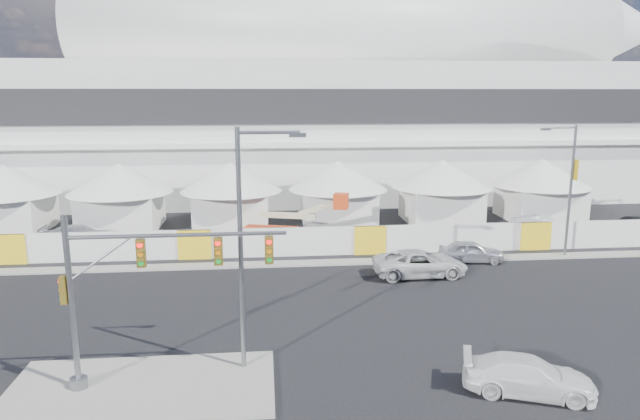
{
  "coord_description": "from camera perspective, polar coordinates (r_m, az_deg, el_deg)",
  "views": [
    {
      "loc": [
        -1.2,
        -23.41,
        11.07
      ],
      "look_at": [
        2.08,
        10.0,
        4.14
      ],
      "focal_mm": 32.0,
      "sensor_mm": 36.0,
      "label": 1
    }
  ],
  "objects": [
    {
      "name": "median_island",
      "position": [
        23.68,
        -17.36,
        -16.58
      ],
      "size": [
        10.0,
        5.0,
        0.15
      ],
      "primitive_type": "cube",
      "color": "gray",
      "rests_on": "ground"
    },
    {
      "name": "pickup_curb",
      "position": [
        35.63,
        9.99,
        -5.27
      ],
      "size": [
        2.78,
        5.8,
        1.59
      ],
      "primitive_type": "imported",
      "rotation": [
        0.0,
        0.0,
        1.59
      ],
      "color": "silver",
      "rests_on": "ground"
    },
    {
      "name": "tent_row",
      "position": [
        48.1,
        -3.5,
        2.17
      ],
      "size": [
        53.4,
        8.4,
        5.4
      ],
      "color": "silver",
      "rests_on": "ground"
    },
    {
      "name": "traffic_mast",
      "position": [
        22.37,
        -19.11,
        -7.82
      ],
      "size": [
        8.23,
        0.65,
        6.67
      ],
      "color": "slate",
      "rests_on": "median_island"
    },
    {
      "name": "hoarding_fence",
      "position": [
        39.88,
        4.99,
        -3.0
      ],
      "size": [
        70.0,
        0.25,
        2.0
      ],
      "primitive_type": "cube",
      "color": "silver",
      "rests_on": "ground"
    },
    {
      "name": "lot_car_c",
      "position": [
        45.43,
        -22.94,
        -2.39
      ],
      "size": [
        2.24,
        5.27,
        1.51
      ],
      "primitive_type": "imported",
      "rotation": [
        0.0,
        0.0,
        1.59
      ],
      "color": "silver",
      "rests_on": "ground"
    },
    {
      "name": "sedan_silver",
      "position": [
        39.23,
        14.87,
        -4.02
      ],
      "size": [
        2.29,
        4.43,
        1.44
      ],
      "primitive_type": "imported",
      "rotation": [
        0.0,
        0.0,
        1.43
      ],
      "color": "silver",
      "rests_on": "ground"
    },
    {
      "name": "lot_car_a",
      "position": [
        48.06,
        21.2,
        -1.51
      ],
      "size": [
        4.04,
        4.69,
        1.53
      ],
      "primitive_type": "imported",
      "rotation": [
        0.0,
        0.0,
        0.94
      ],
      "color": "silver",
      "rests_on": "ground"
    },
    {
      "name": "ground",
      "position": [
        25.92,
        -2.49,
        -13.62
      ],
      "size": [
        160.0,
        160.0,
        0.0
      ],
      "primitive_type": "plane",
      "color": "black",
      "rests_on": "ground"
    },
    {
      "name": "streetlight_median",
      "position": [
        22.29,
        -7.33,
        -2.37
      ],
      "size": [
        2.67,
        0.27,
        9.67
      ],
      "color": "slate",
      "rests_on": "median_island"
    },
    {
      "name": "pickup_near",
      "position": [
        23.49,
        20.13,
        -15.3
      ],
      "size": [
        3.37,
        5.17,
        1.39
      ],
      "primitive_type": "imported",
      "rotation": [
        0.0,
        0.0,
        1.25
      ],
      "color": "white",
      "rests_on": "ground"
    },
    {
      "name": "streetlight_curb",
      "position": [
        41.63,
        23.58,
        2.63
      ],
      "size": [
        2.67,
        0.6,
        9.01
      ],
      "color": "gray",
      "rests_on": "ground"
    },
    {
      "name": "stadium",
      "position": [
        65.68,
        3.12,
        10.24
      ],
      "size": [
        80.0,
        24.8,
        21.98
      ],
      "color": "silver",
      "rests_on": "ground"
    },
    {
      "name": "boom_lift",
      "position": [
        42.55,
        -3.98,
        -1.95
      ],
      "size": [
        8.08,
        2.83,
        3.98
      ],
      "rotation": [
        0.0,
        0.0,
        -0.29
      ],
      "color": "red",
      "rests_on": "ground"
    },
    {
      "name": "far_curb",
      "position": [
        43.13,
        24.14,
        -4.17
      ],
      "size": [
        80.0,
        1.2,
        0.12
      ],
      "primitive_type": "cube",
      "color": "gray",
      "rests_on": "ground"
    }
  ]
}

